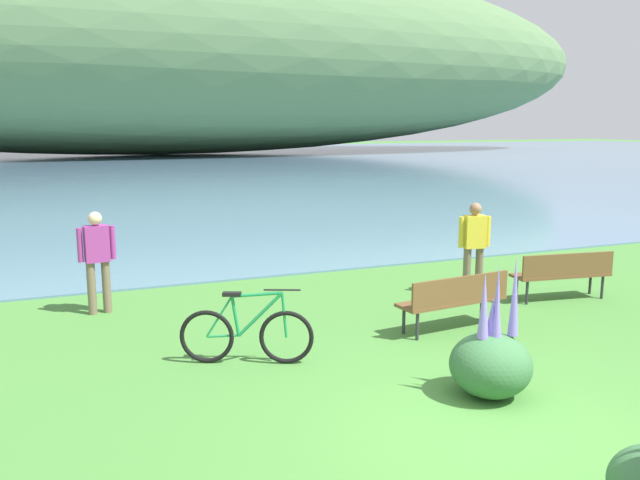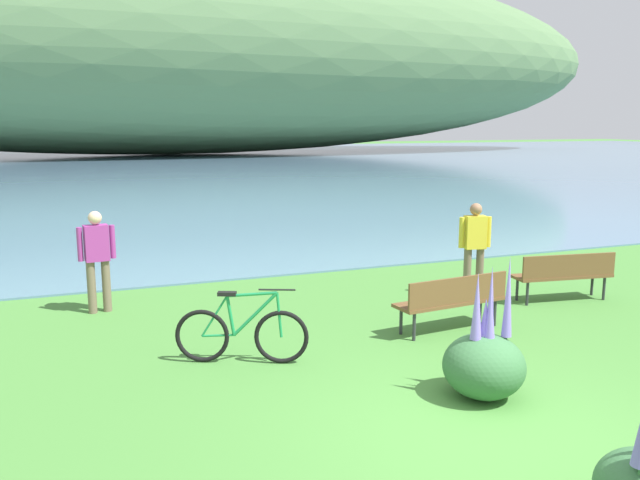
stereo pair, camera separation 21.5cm
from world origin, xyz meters
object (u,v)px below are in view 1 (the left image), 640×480
object	(u,v)px
park_bench_further_along	(563,272)
bicycle_leaning_near_bench	(247,334)
person_at_shoreline	(97,256)
park_bench_near_camera	(455,298)
person_on_the_grass	(474,243)

from	to	relation	value
park_bench_further_along	bicycle_leaning_near_bench	world-z (taller)	bicycle_leaning_near_bench
bicycle_leaning_near_bench	person_at_shoreline	bearing A→B (deg)	117.27
park_bench_near_camera	bicycle_leaning_near_bench	distance (m)	3.31
park_bench_near_camera	person_on_the_grass	bearing A→B (deg)	47.82
bicycle_leaning_near_bench	park_bench_near_camera	bearing A→B (deg)	2.07
park_bench_further_along	bicycle_leaning_near_bench	size ratio (longest dim) A/B	1.12
park_bench_near_camera	person_on_the_grass	world-z (taller)	person_on_the_grass
park_bench_near_camera	park_bench_further_along	bearing A→B (deg)	14.98
park_bench_further_along	person_at_shoreline	size ratio (longest dim) A/B	1.08
park_bench_further_along	person_at_shoreline	world-z (taller)	person_at_shoreline
park_bench_further_along	person_on_the_grass	size ratio (longest dim) A/B	1.08
park_bench_further_along	park_bench_near_camera	bearing A→B (deg)	-165.02
park_bench_further_along	person_at_shoreline	xyz separation A→B (m)	(-7.72, 2.29, 0.46)
person_at_shoreline	park_bench_near_camera	bearing A→B (deg)	-31.62
park_bench_further_along	bicycle_leaning_near_bench	bearing A→B (deg)	-171.92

